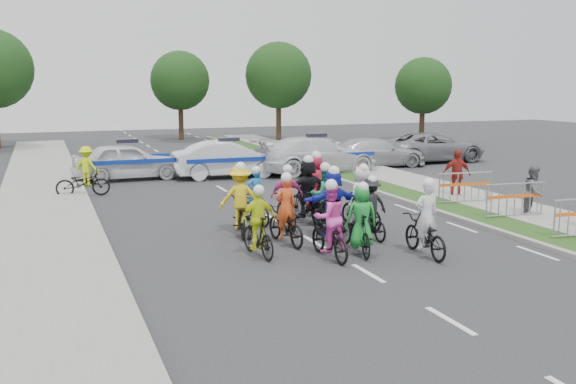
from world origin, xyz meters
name	(u,v)px	position (x,y,z in m)	size (l,w,h in m)	color
ground	(368,273)	(0.00, 0.00, 0.00)	(90.00, 90.00, 0.00)	#28282B
curb_right	(436,211)	(5.10, 5.00, 0.06)	(0.20, 60.00, 0.12)	gray
grass_strip	(455,210)	(5.80, 5.00, 0.06)	(1.20, 60.00, 0.11)	#1F4014
sidewalk_right	(501,206)	(7.60, 5.00, 0.07)	(2.40, 60.00, 0.13)	gray
sidewalk_left	(45,244)	(-6.50, 5.00, 0.07)	(3.00, 60.00, 0.13)	gray
rider_0	(425,230)	(1.92, 0.79, 0.63)	(0.75, 1.89, 1.90)	black
rider_1	(361,226)	(0.56, 1.45, 0.70)	(0.83, 1.75, 1.78)	black
rider_2	(329,229)	(-0.29, 1.39, 0.70)	(0.80, 1.87, 1.90)	black
rider_3	(258,229)	(-1.79, 2.15, 0.67)	(0.91, 1.70, 1.74)	black
rider_4	(370,214)	(1.55, 2.83, 0.66)	(0.94, 1.67, 1.69)	black
rider_5	(332,209)	(0.52, 2.97, 0.83)	(1.62, 1.93, 1.98)	black
rider_6	(285,220)	(-0.76, 3.04, 0.62)	(0.84, 1.89, 1.87)	black
rider_7	(361,204)	(1.80, 3.80, 0.73)	(0.87, 1.84, 1.87)	black
rider_8	(324,204)	(0.85, 4.26, 0.71)	(0.83, 1.90, 1.90)	black
rider_9	(286,204)	(-0.14, 4.57, 0.71)	(0.95, 1.78, 1.85)	black
rider_10	(240,207)	(-1.53, 4.44, 0.77)	(1.21, 2.05, 2.00)	black
rider_11	(307,194)	(0.75, 5.21, 0.84)	(1.66, 1.97, 2.01)	black
rider_12	(255,204)	(-0.72, 5.61, 0.57)	(0.83, 1.74, 1.71)	black
rider_13	(315,191)	(1.37, 6.06, 0.78)	(0.91, 1.97, 2.02)	black
police_car_0	(128,161)	(-3.07, 15.76, 0.78)	(1.85, 4.59, 1.56)	silver
police_car_1	(229,159)	(1.11, 14.84, 0.79)	(1.67, 4.78, 1.57)	silver
police_car_2	(316,155)	(5.14, 14.60, 0.83)	(2.33, 5.72, 1.66)	silver
civilian_sedan	(377,152)	(8.90, 15.80, 0.69)	(1.94, 4.78, 1.39)	#A9A9AE
civilian_suv	(433,147)	(12.55, 16.40, 0.76)	(2.52, 5.47, 1.52)	gray
spectator_1	(534,191)	(7.50, 3.43, 0.79)	(0.77, 0.60, 1.59)	#58595E
spectator_2	(456,174)	(7.23, 6.98, 0.87)	(1.02, 0.43, 1.75)	maroon
marshal_hiviz	(87,166)	(-4.81, 14.68, 0.79)	(1.02, 0.59, 1.58)	#D5F10C
barrier_1	(515,201)	(6.70, 3.31, 0.56)	(2.00, 0.50, 1.12)	#A5A8AD
barrier_2	(465,189)	(6.70, 5.76, 0.56)	(2.00, 0.50, 1.12)	#A5A8AD
cone_0	(372,184)	(4.99, 9.03, 0.34)	(0.40, 0.40, 0.70)	#F24C0C
cone_1	(359,171)	(6.21, 12.48, 0.34)	(0.40, 0.40, 0.70)	#F24C0C
parked_bike	(83,183)	(-5.12, 12.18, 0.50)	(0.66, 1.89, 0.99)	black
tree_1	(279,76)	(9.00, 30.00, 4.54)	(4.55, 4.55, 6.82)	#382619
tree_2	(423,86)	(18.00, 26.00, 3.83)	(3.85, 3.85, 5.77)	#382619
tree_4	(180,81)	(3.00, 34.00, 4.19)	(4.20, 4.20, 6.30)	#382619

